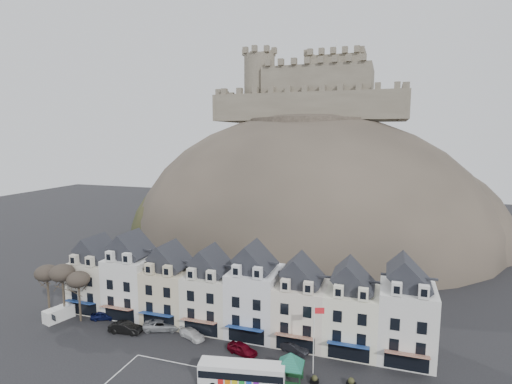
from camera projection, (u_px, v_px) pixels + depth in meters
townhouse_terrace at (234, 293)px, 58.31m from camera, size 54.40×9.35×11.80m
castle_hill at (309, 239)px, 108.51m from camera, size 100.00×76.00×68.00m
castle at (314, 91)px, 109.64m from camera, size 50.20×22.20×22.00m
tree_left_far at (47, 273)px, 61.98m from camera, size 3.61×3.61×8.24m
tree_left_mid at (62, 273)px, 61.00m from camera, size 3.78×3.78×8.64m
tree_left_near at (78, 280)px, 60.17m from camera, size 3.43×3.43×7.84m
bus at (242, 373)px, 45.07m from camera, size 10.01×4.04×2.75m
bus_shelter at (291, 359)px, 45.31m from camera, size 5.96×5.96×3.79m
red_buoy at (293, 366)px, 47.49m from camera, size 1.49×1.49×1.85m
flagpole at (315, 335)px, 46.95m from camera, size 1.19×0.42×8.55m
white_van at (59, 314)px, 61.32m from camera, size 2.95×4.63×1.96m
planter_west at (315, 380)px, 45.65m from camera, size 1.02×0.69×0.99m
planter_east at (351, 382)px, 45.09m from camera, size 1.12×0.73×1.05m
car_navy at (103, 315)px, 61.48m from camera, size 4.04×2.87×1.28m
car_black at (126, 328)px, 57.29m from camera, size 4.95×2.25×1.57m
car_silver at (163, 325)px, 58.24m from camera, size 5.93×4.24×1.52m
car_white at (192, 334)px, 55.86m from camera, size 4.62×3.29×1.24m
car_maroon at (242, 349)px, 51.76m from camera, size 4.51×2.92×1.43m
car_charcoal at (294, 347)px, 52.18m from camera, size 4.30×2.71×1.34m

